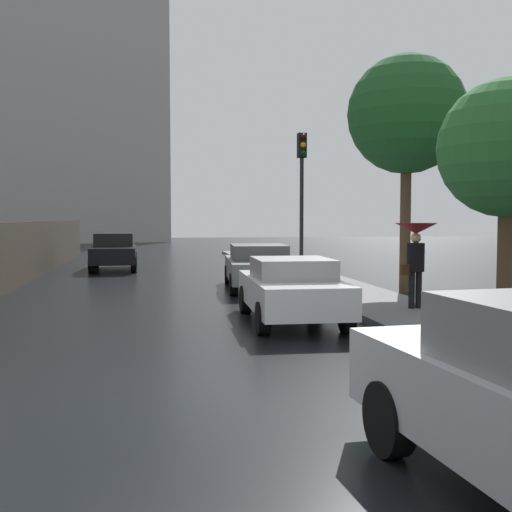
# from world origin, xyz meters

# --- Properties ---
(ground) EXTENTS (120.00, 120.00, 0.00)m
(ground) POSITION_xyz_m (0.00, 0.00, 0.00)
(ground) COLOR black
(car_grey_near_kerb) EXTENTS (2.13, 4.55, 1.33)m
(car_grey_near_kerb) POSITION_xyz_m (2.92, 11.08, 0.69)
(car_grey_near_kerb) COLOR slate
(car_grey_near_kerb) RESTS_ON ground
(car_black_mid_road) EXTENTS (1.86, 4.22, 1.50)m
(car_black_mid_road) POSITION_xyz_m (-1.69, 18.80, 0.77)
(car_black_mid_road) COLOR black
(car_black_mid_road) RESTS_ON ground
(car_white_far_ahead) EXTENTS (1.90, 4.08, 1.31)m
(car_white_far_ahead) POSITION_xyz_m (2.57, 5.15, 0.68)
(car_white_far_ahead) COLOR silver
(car_white_far_ahead) RESTS_ON ground
(pedestrian_with_umbrella_near) EXTENTS (0.91, 0.91, 1.87)m
(pedestrian_with_umbrella_near) POSITION_xyz_m (5.47, 5.68, 1.57)
(pedestrian_with_umbrella_near) COLOR black
(pedestrian_with_umbrella_near) RESTS_ON sidewalk_strip
(traffic_light) EXTENTS (0.26, 0.39, 4.58)m
(traffic_light) POSITION_xyz_m (4.40, 11.75, 3.30)
(traffic_light) COLOR black
(traffic_light) RESTS_ON sidewalk_strip
(street_tree_mid) EXTENTS (3.31, 3.31, 6.66)m
(street_tree_mid) POSITION_xyz_m (6.86, 9.54, 4.98)
(street_tree_mid) COLOR #4C3823
(street_tree_mid) RESTS_ON ground
(street_tree_far) EXTENTS (2.76, 2.76, 4.89)m
(street_tree_far) POSITION_xyz_m (6.77, 4.33, 3.48)
(street_tree_far) COLOR #4C3823
(street_tree_far) RESTS_ON ground
(distant_tower) EXTENTS (17.25, 13.37, 30.96)m
(distant_tower) POSITION_xyz_m (-7.03, 51.44, 12.67)
(distant_tower) COLOR #9E9993
(distant_tower) RESTS_ON ground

